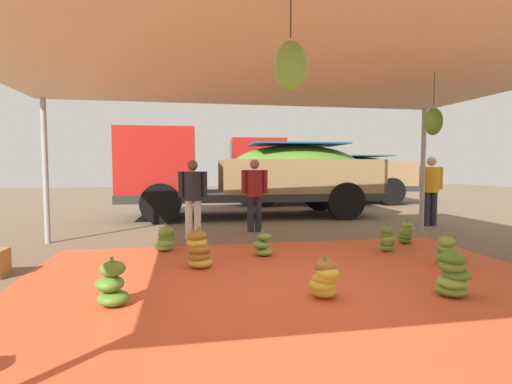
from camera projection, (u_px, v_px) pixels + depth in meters
name	position (u px, v px, depth m)	size (l,w,h in m)	color
ground_plane	(253.00, 239.00, 7.54)	(40.00, 40.00, 0.00)	brown
tarp_orange	(297.00, 286.00, 4.60)	(6.71, 5.09, 0.01)	#D1512D
tent_canopy	(302.00, 57.00, 4.33)	(8.00, 7.00, 2.72)	#9EA0A5
banana_bunch_1	(387.00, 240.00, 6.39)	(0.34, 0.35, 0.47)	#60932D
banana_bunch_2	(263.00, 245.00, 6.09)	(0.42, 0.38, 0.43)	#6B9E38
banana_bunch_3	(446.00, 251.00, 5.59)	(0.38, 0.38, 0.44)	#6B9E38
banana_bunch_4	(406.00, 233.00, 7.04)	(0.32, 0.31, 0.46)	#477523
banana_bunch_5	(453.00, 276.00, 4.20)	(0.46, 0.47, 0.54)	#60932D
banana_bunch_6	(199.00, 250.00, 5.39)	(0.47, 0.46, 0.56)	gold
banana_bunch_7	(324.00, 280.00, 4.16)	(0.42, 0.40, 0.45)	gold
banana_bunch_8	(112.00, 285.00, 3.91)	(0.44, 0.43, 0.50)	#518428
banana_bunch_9	(166.00, 239.00, 6.45)	(0.46, 0.46, 0.46)	#75A83D
cargo_truck_main	(245.00, 171.00, 10.89)	(7.08, 2.67, 2.40)	#2D2D2D
cargo_truck_far	(313.00, 172.00, 14.71)	(6.95, 2.83, 2.40)	#2D2D2D
worker_0	(255.00, 190.00, 8.37)	(0.57, 0.35, 1.56)	#26262D
worker_1	(431.00, 186.00, 9.17)	(0.60, 0.37, 1.64)	#26262D
worker_2	(193.00, 193.00, 7.59)	(0.56, 0.34, 1.54)	silver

